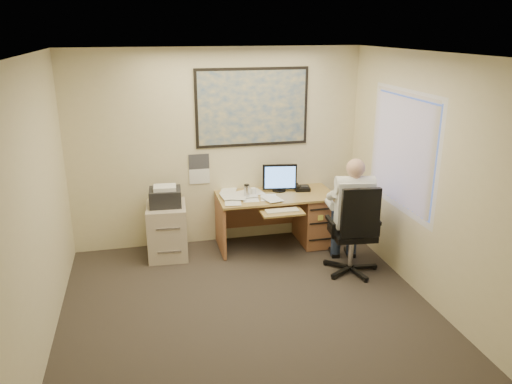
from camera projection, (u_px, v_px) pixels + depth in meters
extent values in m
cube|color=#322C26|center=(255.00, 324.00, 5.18)|extent=(4.00, 4.50, 0.00)
cube|color=white|center=(254.00, 56.00, 4.33)|extent=(4.00, 4.50, 0.00)
cube|color=beige|center=(218.00, 149.00, 6.83)|extent=(4.00, 0.00, 2.70)
cube|color=beige|center=(349.00, 338.00, 2.68)|extent=(4.00, 0.00, 2.70)
cube|color=beige|center=(30.00, 220.00, 4.32)|extent=(0.00, 4.50, 2.70)
cube|color=beige|center=(441.00, 187.00, 5.19)|extent=(0.00, 4.50, 2.70)
cube|color=#AE8C4A|center=(276.00, 196.00, 6.84)|extent=(1.60, 0.75, 0.03)
cube|color=#A56843|center=(315.00, 218.00, 7.08)|extent=(0.45, 0.70, 0.70)
cube|color=#A56843|center=(220.00, 226.00, 6.79)|extent=(0.04, 0.70, 0.70)
cube|color=#A56843|center=(269.00, 207.00, 7.25)|extent=(1.55, 0.03, 0.55)
cylinder|color=black|center=(279.00, 190.00, 6.99)|extent=(0.19, 0.19, 0.02)
cube|color=black|center=(280.00, 177.00, 6.91)|extent=(0.47, 0.11, 0.36)
cube|color=#5289DF|center=(280.00, 177.00, 6.88)|extent=(0.42, 0.07, 0.31)
cube|color=#AE8C4A|center=(282.00, 212.00, 6.44)|extent=(0.55, 0.30, 0.02)
cube|color=beige|center=(282.00, 211.00, 6.43)|extent=(0.43, 0.14, 0.02)
cube|color=black|center=(302.00, 188.00, 7.02)|extent=(0.23, 0.21, 0.05)
cylinder|color=silver|center=(247.00, 191.00, 6.70)|extent=(0.08, 0.08, 0.17)
cylinder|color=white|center=(253.00, 191.00, 6.82)|extent=(0.08, 0.08, 0.10)
cube|color=white|center=(244.00, 196.00, 6.73)|extent=(0.60, 0.56, 0.03)
cube|color=#1E4C93|center=(252.00, 107.00, 6.75)|extent=(1.56, 0.03, 1.06)
cube|color=white|center=(199.00, 169.00, 6.85)|extent=(0.28, 0.01, 0.42)
cube|color=#C4B49E|center=(167.00, 230.00, 6.65)|extent=(0.55, 0.64, 0.71)
cube|color=black|center=(165.00, 197.00, 6.50)|extent=(0.43, 0.38, 0.22)
cube|color=white|center=(165.00, 188.00, 6.44)|extent=(0.30, 0.24, 0.05)
cylinder|color=silver|center=(351.00, 251.00, 6.24)|extent=(0.07, 0.07, 0.44)
cube|color=black|center=(352.00, 233.00, 6.16)|extent=(0.55, 0.55, 0.08)
cube|color=black|center=(365.00, 213.00, 5.82)|extent=(0.46, 0.11, 0.60)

